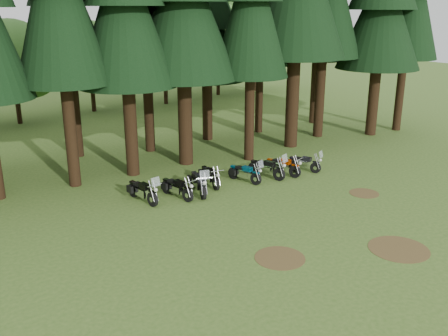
# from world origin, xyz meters

# --- Properties ---
(ground) EXTENTS (120.00, 120.00, 0.00)m
(ground) POSITION_xyz_m (0.00, 0.00, 0.00)
(ground) COLOR #395A1E
(ground) RESTS_ON ground
(pine_back_4) EXTENTS (4.94, 4.94, 13.78)m
(pine_back_4) POSITION_xyz_m (4.04, 13.25, 8.25)
(pine_back_4) COLOR black
(pine_back_4) RESTS_ON ground
(decid_3) EXTENTS (6.12, 5.95, 7.65)m
(decid_3) POSITION_xyz_m (-4.71, 25.13, 4.51)
(decid_3) COLOR black
(decid_3) RESTS_ON ground
(decid_4) EXTENTS (5.93, 5.76, 7.41)m
(decid_4) POSITION_xyz_m (1.58, 26.32, 4.37)
(decid_4) COLOR black
(decid_4) RESTS_ON ground
(decid_5) EXTENTS (8.45, 8.21, 10.56)m
(decid_5) POSITION_xyz_m (8.29, 25.71, 6.23)
(decid_5) COLOR black
(decid_5) RESTS_ON ground
(decid_6) EXTENTS (7.06, 6.86, 8.82)m
(decid_6) POSITION_xyz_m (14.85, 27.01, 5.20)
(decid_6) COLOR black
(decid_6) RESTS_ON ground
(decid_7) EXTENTS (8.44, 8.20, 10.55)m
(decid_7) POSITION_xyz_m (19.46, 26.83, 6.22)
(decid_7) COLOR black
(decid_7) RESTS_ON ground
(dirt_patch_0) EXTENTS (1.80, 1.80, 0.01)m
(dirt_patch_0) POSITION_xyz_m (-3.00, -2.00, 0.01)
(dirt_patch_0) COLOR #4C3D1E
(dirt_patch_0) RESTS_ON ground
(dirt_patch_1) EXTENTS (1.40, 1.40, 0.01)m
(dirt_patch_1) POSITION_xyz_m (4.50, 0.50, 0.01)
(dirt_patch_1) COLOR #4C3D1E
(dirt_patch_1) RESTS_ON ground
(dirt_patch_2) EXTENTS (2.20, 2.20, 0.01)m
(dirt_patch_2) POSITION_xyz_m (1.00, -4.00, 0.01)
(dirt_patch_2) COLOR #4C3D1E
(dirt_patch_2) RESTS_ON ground
(motorcycle_0) EXTENTS (0.57, 2.28, 1.43)m
(motorcycle_0) POSITION_xyz_m (-4.53, 5.61, 0.48)
(motorcycle_0) COLOR black
(motorcycle_0) RESTS_ON ground
(motorcycle_1) EXTENTS (0.51, 2.13, 0.87)m
(motorcycle_1) POSITION_xyz_m (-3.02, 5.16, 0.44)
(motorcycle_1) COLOR black
(motorcycle_1) RESTS_ON ground
(motorcycle_2) EXTENTS (1.00, 2.34, 1.49)m
(motorcycle_2) POSITION_xyz_m (-1.90, 5.04, 0.50)
(motorcycle_2) COLOR black
(motorcycle_2) RESTS_ON ground
(motorcycle_3) EXTENTS (0.59, 2.15, 0.88)m
(motorcycle_3) POSITION_xyz_m (-0.83, 5.68, 0.45)
(motorcycle_3) COLOR black
(motorcycle_3) RESTS_ON ground
(motorcycle_4) EXTENTS (0.78, 2.07, 1.31)m
(motorcycle_4) POSITION_xyz_m (0.86, 5.07, 0.44)
(motorcycle_4) COLOR black
(motorcycle_4) RESTS_ON ground
(motorcycle_5) EXTENTS (0.86, 2.27, 1.44)m
(motorcycle_5) POSITION_xyz_m (2.19, 4.95, 0.48)
(motorcycle_5) COLOR black
(motorcycle_5) RESTS_ON ground
(motorcycle_6) EXTENTS (0.78, 2.11, 0.88)m
(motorcycle_6) POSITION_xyz_m (3.14, 4.81, 0.45)
(motorcycle_6) COLOR black
(motorcycle_6) RESTS_ON ground
(motorcycle_7) EXTENTS (0.95, 1.94, 1.25)m
(motorcycle_7) POSITION_xyz_m (4.54, 4.64, 0.42)
(motorcycle_7) COLOR black
(motorcycle_7) RESTS_ON ground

